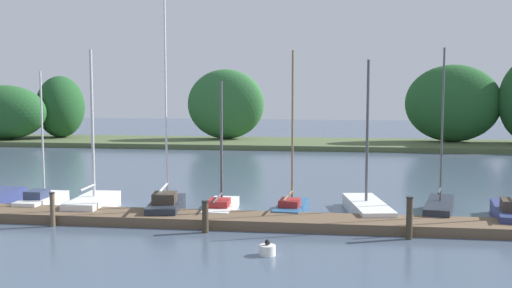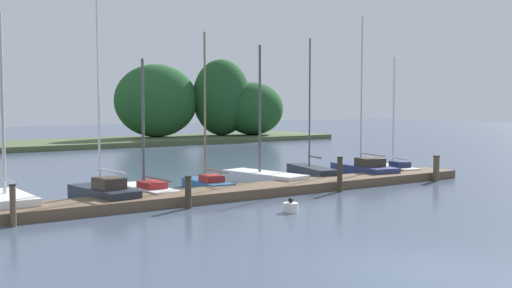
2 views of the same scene
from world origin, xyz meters
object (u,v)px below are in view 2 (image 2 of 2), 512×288
Objects in this scene: mooring_piling_3 at (340,174)px; sailboat_8 at (310,171)px; mooring_piling_1 at (13,205)px; mooring_piling_2 at (188,192)px; sailboat_4 at (102,192)px; mooring_piling_4 at (436,168)px; sailboat_3 at (6,200)px; sailboat_6 at (207,182)px; sailboat_5 at (146,188)px; sailboat_7 at (262,176)px; sailboat_9 at (363,169)px; sailboat_10 at (394,167)px; channel_buoy_0 at (291,207)px.

sailboat_8 is at bearing 67.48° from mooring_piling_3.
mooring_piling_2 is (5.56, -0.14, -0.06)m from mooring_piling_1.
sailboat_4 is 7.30× the size of mooring_piling_4.
sailboat_3 is 1.01× the size of sailboat_6.
sailboat_5 is 0.86× the size of sailboat_7.
sailboat_7 is 4.88× the size of mooring_piling_1.
sailboat_9 reaches higher than sailboat_8.
sailboat_7 is 4.28× the size of mooring_piling_3.
mooring_piling_3 is at bearing 0.36° from mooring_piling_2.
sailboat_5 is at bearing 96.93° from sailboat_9.
sailboat_3 is 5.83× the size of mooring_piling_2.
sailboat_8 reaches higher than sailboat_10.
sailboat_7 is (10.74, 0.91, -0.06)m from sailboat_3.
sailboat_6 is at bearing 21.75° from mooring_piling_1.
mooring_piling_3 is at bearing -113.22° from sailboat_4.
sailboat_8 is at bearing 46.72° from channel_buoy_0.
sailboat_6 is 1.11× the size of sailboat_10.
sailboat_10 is 4.08× the size of mooring_piling_3.
sailboat_7 is at bearing 104.20° from sailboat_8.
sailboat_8 is (2.76, 0.07, 0.03)m from sailboat_7.
sailboat_7 is 5.45× the size of mooring_piling_2.
sailboat_10 is at bearing -88.69° from sailboat_8.
sailboat_7 is at bearing 89.82° from sailboat_9.
sailboat_10 is 5.19× the size of mooring_piling_2.
sailboat_8 is at bearing 24.57° from mooring_piling_2.
sailboat_3 reaches higher than sailboat_5.
sailboat_6 is 13.12× the size of channel_buoy_0.
sailboat_10 is at bearing -106.58° from sailboat_7.
sailboat_5 reaches higher than mooring_piling_4.
mooring_piling_1 is 12.32m from mooring_piling_3.
sailboat_10 is at bearing 27.15° from channel_buoy_0.
sailboat_8 is at bearing -81.69° from sailboat_6.
mooring_piling_4 is (1.77, -2.84, 0.20)m from sailboat_9.
mooring_piling_1 is at bearing 97.98° from sailboat_7.
sailboat_3 is at bearing 98.86° from sailboat_6.
sailboat_10 reaches higher than mooring_piling_4.
sailboat_7 is at bearing -86.99° from sailboat_5.
mooring_piling_2 reaches higher than channel_buoy_0.
channel_buoy_0 is at bearing -158.47° from sailboat_5.
mooring_piling_4 reaches higher than mooring_piling_2.
sailboat_8 reaches higher than sailboat_3.
sailboat_6 reaches higher than sailboat_7.
sailboat_3 is at bearing 98.73° from sailboat_9.
sailboat_3 is 1.00× the size of sailboat_8.
mooring_piling_3 is at bearing -125.06° from sailboat_6.
sailboat_6 is at bearing -86.29° from sailboat_4.
sailboat_7 is 3.90m from mooring_piling_3.
sailboat_10 is (14.91, 0.44, -0.08)m from sailboat_4.
mooring_piling_1 reaches higher than mooring_piling_2.
sailboat_9 is (15.98, 0.14, 0.00)m from sailboat_3.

